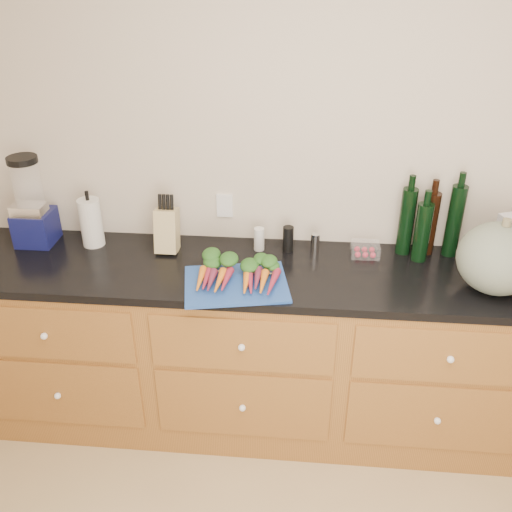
# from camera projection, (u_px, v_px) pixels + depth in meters

# --- Properties ---
(wall_back) EXTENTS (4.10, 0.05, 2.60)m
(wall_back) POSITION_uv_depth(u_px,v_px,m) (348.00, 173.00, 2.75)
(wall_back) COLOR beige
(wall_back) RESTS_ON ground
(cabinets) EXTENTS (3.60, 0.64, 0.90)m
(cabinets) POSITION_uv_depth(u_px,v_px,m) (338.00, 355.00, 2.88)
(cabinets) COLOR brown
(cabinets) RESTS_ON ground
(countertop) EXTENTS (3.64, 0.62, 0.04)m
(countertop) POSITION_uv_depth(u_px,v_px,m) (345.00, 276.00, 2.65)
(countertop) COLOR black
(countertop) RESTS_ON cabinets
(cutting_board) EXTENTS (0.51, 0.42, 0.01)m
(cutting_board) POSITION_uv_depth(u_px,v_px,m) (236.00, 284.00, 2.54)
(cutting_board) COLOR #1E4496
(cutting_board) RESTS_ON countertop
(carrots) EXTENTS (0.38, 0.28, 0.05)m
(carrots) POSITION_uv_depth(u_px,v_px,m) (237.00, 273.00, 2.56)
(carrots) COLOR orange
(carrots) RESTS_ON cutting_board
(squash) EXTENTS (0.35, 0.35, 0.31)m
(squash) POSITION_uv_depth(u_px,v_px,m) (498.00, 258.00, 2.44)
(squash) COLOR #566252
(squash) RESTS_ON countertop
(blender_appliance) EXTENTS (0.18, 0.18, 0.45)m
(blender_appliance) POSITION_uv_depth(u_px,v_px,m) (31.00, 206.00, 2.80)
(blender_appliance) COLOR #10134C
(blender_appliance) RESTS_ON countertop
(paper_towel) EXTENTS (0.11, 0.11, 0.24)m
(paper_towel) POSITION_uv_depth(u_px,v_px,m) (91.00, 223.00, 2.82)
(paper_towel) COLOR silver
(paper_towel) RESTS_ON countertop
(knife_block) EXTENTS (0.11, 0.11, 0.21)m
(knife_block) POSITION_uv_depth(u_px,v_px,m) (167.00, 230.00, 2.78)
(knife_block) COLOR tan
(knife_block) RESTS_ON countertop
(grinder_salt) EXTENTS (0.05, 0.05, 0.12)m
(grinder_salt) POSITION_uv_depth(u_px,v_px,m) (259.00, 239.00, 2.80)
(grinder_salt) COLOR silver
(grinder_salt) RESTS_ON countertop
(grinder_pepper) EXTENTS (0.05, 0.05, 0.13)m
(grinder_pepper) POSITION_uv_depth(u_px,v_px,m) (288.00, 239.00, 2.79)
(grinder_pepper) COLOR black
(grinder_pepper) RESTS_ON countertop
(canister_chrome) EXTENTS (0.04, 0.04, 0.10)m
(canister_chrome) POSITION_uv_depth(u_px,v_px,m) (315.00, 243.00, 2.78)
(canister_chrome) COLOR silver
(canister_chrome) RESTS_ON countertop
(tomato_box) EXTENTS (0.14, 0.11, 0.06)m
(tomato_box) POSITION_uv_depth(u_px,v_px,m) (365.00, 249.00, 2.77)
(tomato_box) COLOR white
(tomato_box) RESTS_ON countertop
(bottles) EXTENTS (0.30, 0.15, 0.36)m
(bottles) POSITION_uv_depth(u_px,v_px,m) (429.00, 224.00, 2.71)
(bottles) COLOR black
(bottles) RESTS_ON countertop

